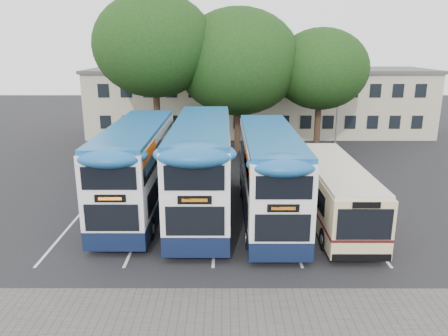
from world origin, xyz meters
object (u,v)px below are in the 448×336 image
tree_mid (238,62)px  bus_single (333,188)px  tree_right (321,69)px  bus_dd_mid (202,163)px  lamp_post (339,87)px  bus_dd_right (269,171)px  bus_dd_left (137,165)px  tree_left (154,45)px

tree_mid → bus_single: (4.29, -14.18, -5.49)m
tree_right → bus_single: (-2.05, -14.01, -4.96)m
bus_dd_mid → bus_single: size_ratio=1.18×
lamp_post → bus_dd_right: size_ratio=0.86×
bus_dd_left → bus_single: (9.83, -1.27, -0.85)m
bus_dd_left → bus_dd_right: (6.68, -1.02, -0.06)m
bus_dd_mid → tree_right: bearing=56.8°
tree_left → bus_dd_left: tree_left is taller
bus_dd_left → bus_dd_right: size_ratio=1.02×
bus_dd_right → tree_mid: bearing=94.7°
lamp_post → tree_right: tree_right is taller
lamp_post → tree_right: size_ratio=0.93×
bus_dd_right → tree_left: bearing=120.1°
bus_dd_right → bus_single: bus_dd_right is taller
lamp_post → bus_dd_left: 20.00m
tree_mid → bus_dd_right: 14.75m
tree_left → bus_single: 17.96m
lamp_post → bus_dd_mid: bearing=-125.7°
tree_right → bus_single: bearing=-98.3°
tree_right → bus_dd_left: (-11.88, -12.74, -4.11)m
bus_single → bus_dd_right: bearing=175.5°
bus_dd_mid → bus_dd_right: 3.41m
bus_dd_mid → bus_single: 6.62m
lamp_post → bus_single: lamp_post is taller
lamp_post → bus_dd_right: bearing=-115.0°
tree_left → bus_dd_mid: tree_left is taller
tree_right → bus_dd_right: tree_right is taller
tree_right → bus_dd_left: size_ratio=0.90×
tree_left → bus_dd_right: bearing=-59.9°
tree_left → tree_right: bearing=4.9°
tree_mid → bus_dd_mid: tree_mid is taller
bus_single → tree_mid: bearing=106.8°
bus_dd_mid → tree_left: bearing=108.7°
tree_left → tree_mid: size_ratio=1.09×
tree_left → bus_dd_mid: 13.84m
lamp_post → bus_dd_right: 17.05m
bus_single → bus_dd_left: bearing=172.7°
bus_dd_mid → bus_dd_right: size_ratio=1.08×
tree_left → bus_dd_left: bearing=-86.7°
tree_left → bus_dd_right: 15.81m
bus_dd_left → tree_right: bearing=47.0°
tree_right → bus_dd_right: 15.29m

